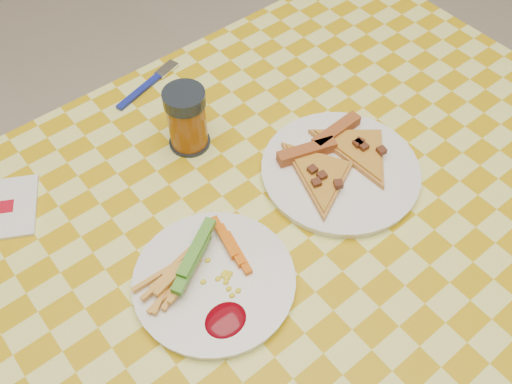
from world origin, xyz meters
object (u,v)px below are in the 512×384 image
at_px(plate_left, 214,282).
at_px(drink_glass, 187,119).
at_px(table, 265,267).
at_px(plate_right, 340,172).

bearing_deg(plate_left, drink_glass, 62.26).
relative_size(table, plate_left, 5.86).
distance_m(plate_left, plate_right, 0.27).
bearing_deg(plate_left, plate_right, 6.78).
relative_size(plate_left, plate_right, 0.89).
bearing_deg(table, drink_glass, 83.70).
height_order(plate_right, drink_glass, drink_glass).
xyz_separation_m(plate_left, plate_right, (0.27, 0.03, 0.00)).
bearing_deg(plate_left, table, 5.15).
bearing_deg(table, plate_right, 7.73).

